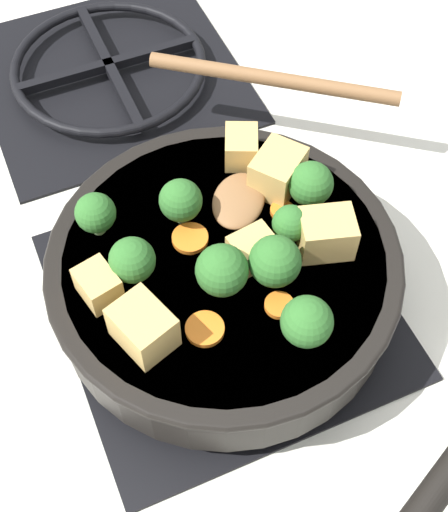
# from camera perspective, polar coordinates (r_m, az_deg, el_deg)

# --- Properties ---
(ground_plane) EXTENTS (2.40, 2.40, 0.00)m
(ground_plane) POSITION_cam_1_polar(r_m,az_deg,el_deg) (0.71, 0.00, -3.96)
(ground_plane) COLOR silver
(front_burner_grate) EXTENTS (0.31, 0.31, 0.03)m
(front_burner_grate) POSITION_cam_1_polar(r_m,az_deg,el_deg) (0.70, 0.00, -3.46)
(front_burner_grate) COLOR black
(front_burner_grate) RESTS_ON ground_plane
(rear_burner_grate) EXTENTS (0.31, 0.31, 0.03)m
(rear_burner_grate) POSITION_cam_1_polar(r_m,az_deg,el_deg) (0.93, -9.15, 14.48)
(rear_burner_grate) COLOR black
(rear_burner_grate) RESTS_ON ground_plane
(skillet_pan) EXTENTS (0.36, 0.44, 0.06)m
(skillet_pan) POSITION_cam_1_polar(r_m,az_deg,el_deg) (0.66, 0.16, -1.44)
(skillet_pan) COLOR black
(skillet_pan) RESTS_ON front_burner_grate
(wooden_spoon) EXTENTS (0.25, 0.26, 0.02)m
(wooden_spoon) POSITION_cam_1_polar(r_m,az_deg,el_deg) (0.73, 2.92, 10.53)
(wooden_spoon) COLOR brown
(wooden_spoon) RESTS_ON skillet_pan
(tofu_cube_center_large) EXTENTS (0.04, 0.04, 0.03)m
(tofu_cube_center_large) POSITION_cam_1_polar(r_m,az_deg,el_deg) (0.61, -10.04, -2.32)
(tofu_cube_center_large) COLOR tan
(tofu_cube_center_large) RESTS_ON skillet_pan
(tofu_cube_near_handle) EXTENTS (0.06, 0.05, 0.04)m
(tofu_cube_near_handle) POSITION_cam_1_polar(r_m,az_deg,el_deg) (0.63, 8.18, 1.78)
(tofu_cube_near_handle) COLOR tan
(tofu_cube_near_handle) RESTS_ON skillet_pan
(tofu_cube_east_chunk) EXTENTS (0.04, 0.04, 0.03)m
(tofu_cube_east_chunk) POSITION_cam_1_polar(r_m,az_deg,el_deg) (0.62, 2.29, 0.51)
(tofu_cube_east_chunk) COLOR tan
(tofu_cube_east_chunk) RESTS_ON skillet_pan
(tofu_cube_west_chunk) EXTENTS (0.06, 0.06, 0.04)m
(tofu_cube_west_chunk) POSITION_cam_1_polar(r_m,az_deg,el_deg) (0.67, 4.31, 6.79)
(tofu_cube_west_chunk) COLOR tan
(tofu_cube_west_chunk) RESTS_ON skillet_pan
(tofu_cube_back_piece) EXTENTS (0.05, 0.06, 0.04)m
(tofu_cube_back_piece) POSITION_cam_1_polar(r_m,az_deg,el_deg) (0.58, -6.50, -5.69)
(tofu_cube_back_piece) COLOR tan
(tofu_cube_back_piece) RESTS_ON skillet_pan
(tofu_cube_front_piece) EXTENTS (0.04, 0.05, 0.03)m
(tofu_cube_front_piece) POSITION_cam_1_polar(r_m,az_deg,el_deg) (0.70, 1.39, 8.70)
(tofu_cube_front_piece) COLOR tan
(tofu_cube_front_piece) RESTS_ON skillet_pan
(broccoli_floret_near_spoon) EXTENTS (0.03, 0.03, 0.04)m
(broccoli_floret_near_spoon) POSITION_cam_1_polar(r_m,az_deg,el_deg) (0.63, 5.34, 2.59)
(broccoli_floret_near_spoon) COLOR #709956
(broccoli_floret_near_spoon) RESTS_ON skillet_pan
(broccoli_floret_center_top) EXTENTS (0.04, 0.04, 0.05)m
(broccoli_floret_center_top) POSITION_cam_1_polar(r_m,az_deg,el_deg) (0.64, -3.49, 4.43)
(broccoli_floret_center_top) COLOR #709956
(broccoli_floret_center_top) RESTS_ON skillet_pan
(broccoli_floret_east_rim) EXTENTS (0.04, 0.04, 0.05)m
(broccoli_floret_east_rim) POSITION_cam_1_polar(r_m,az_deg,el_deg) (0.57, 6.64, -5.27)
(broccoli_floret_east_rim) COLOR #709956
(broccoli_floret_east_rim) RESTS_ON skillet_pan
(broccoli_floret_west_rim) EXTENTS (0.04, 0.04, 0.05)m
(broccoli_floret_west_rim) POSITION_cam_1_polar(r_m,az_deg,el_deg) (0.61, -7.35, -0.35)
(broccoli_floret_west_rim) COLOR #709956
(broccoli_floret_west_rim) RESTS_ON skillet_pan
(broccoli_floret_north_edge) EXTENTS (0.05, 0.05, 0.05)m
(broccoli_floret_north_edge) POSITION_cam_1_polar(r_m,az_deg,el_deg) (0.60, 4.10, -0.45)
(broccoli_floret_north_edge) COLOR #709956
(broccoli_floret_north_edge) RESTS_ON skillet_pan
(broccoli_floret_south_cluster) EXTENTS (0.05, 0.05, 0.05)m
(broccoli_floret_south_cluster) POSITION_cam_1_polar(r_m,az_deg,el_deg) (0.59, -0.16, -1.17)
(broccoli_floret_south_cluster) COLOR #709956
(broccoli_floret_south_cluster) RESTS_ON skillet_pan
(broccoli_floret_mid_floret) EXTENTS (0.04, 0.04, 0.04)m
(broccoli_floret_mid_floret) POSITION_cam_1_polar(r_m,az_deg,el_deg) (0.64, -10.24, 3.38)
(broccoli_floret_mid_floret) COLOR #709956
(broccoli_floret_mid_floret) RESTS_ON skillet_pan
(broccoli_floret_small_inner) EXTENTS (0.04, 0.04, 0.05)m
(broccoli_floret_small_inner) POSITION_cam_1_polar(r_m,az_deg,el_deg) (0.66, 6.96, 5.73)
(broccoli_floret_small_inner) COLOR #709956
(broccoli_floret_small_inner) RESTS_ON skillet_pan
(carrot_slice_orange_thin) EXTENTS (0.03, 0.03, 0.01)m
(carrot_slice_orange_thin) POSITION_cam_1_polar(r_m,az_deg,el_deg) (0.65, -2.73, 1.43)
(carrot_slice_orange_thin) COLOR orange
(carrot_slice_orange_thin) RESTS_ON skillet_pan
(carrot_slice_near_center) EXTENTS (0.03, 0.03, 0.01)m
(carrot_slice_near_center) POSITION_cam_1_polar(r_m,az_deg,el_deg) (0.60, -1.54, -5.85)
(carrot_slice_near_center) COLOR orange
(carrot_slice_near_center) RESTS_ON skillet_pan
(carrot_slice_edge_slice) EXTENTS (0.03, 0.03, 0.01)m
(carrot_slice_edge_slice) POSITION_cam_1_polar(r_m,az_deg,el_deg) (0.61, 4.44, -3.95)
(carrot_slice_edge_slice) COLOR orange
(carrot_slice_edge_slice) RESTS_ON skillet_pan
(carrot_slice_under_broccoli) EXTENTS (0.02, 0.02, 0.01)m
(carrot_slice_under_broccoli) POSITION_cam_1_polar(r_m,az_deg,el_deg) (0.67, 4.68, 3.65)
(carrot_slice_under_broccoli) COLOR orange
(carrot_slice_under_broccoli) RESTS_ON skillet_pan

